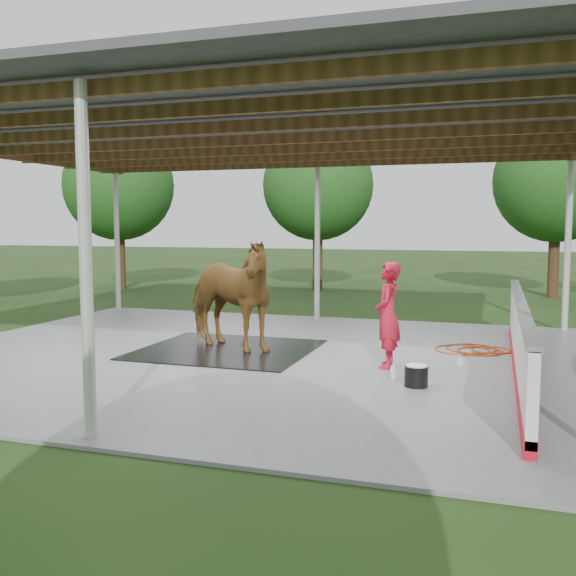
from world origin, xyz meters
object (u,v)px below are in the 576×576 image
(handler, at_px, (388,315))
(dasher_board, at_px, (519,339))
(wash_bucket, at_px, (416,375))
(horse, at_px, (226,295))

(handler, bearing_deg, dasher_board, 92.09)
(dasher_board, xyz_separation_m, wash_bucket, (-1.44, -1.36, -0.38))
(horse, height_order, wash_bucket, horse)
(wash_bucket, bearing_deg, horse, 156.13)
(horse, distance_m, wash_bucket, 4.13)
(dasher_board, distance_m, horse, 5.15)
(wash_bucket, bearing_deg, dasher_board, 43.55)
(dasher_board, xyz_separation_m, horse, (-5.12, 0.27, 0.50))
(handler, bearing_deg, horse, -103.82)
(horse, relative_size, wash_bucket, 7.12)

